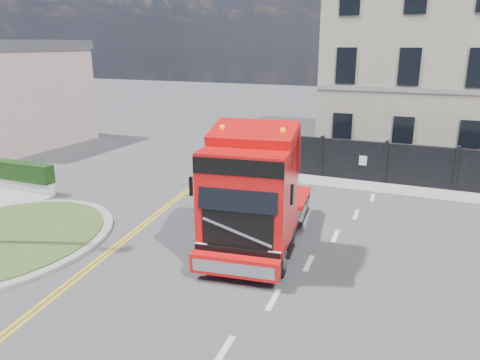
% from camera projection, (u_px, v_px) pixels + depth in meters
% --- Properties ---
extents(ground, '(120.00, 120.00, 0.00)m').
position_uv_depth(ground, '(226.00, 243.00, 15.57)').
color(ground, '#424244').
rests_on(ground, ground).
extents(seaside_bldg_pink, '(8.00, 8.00, 6.00)m').
position_uv_depth(seaside_bldg_pink, '(4.00, 98.00, 30.25)').
color(seaside_bldg_pink, beige).
rests_on(seaside_bldg_pink, ground).
extents(hoarding_fence, '(18.80, 0.25, 2.00)m').
position_uv_depth(hoarding_fence, '(445.00, 170.00, 20.74)').
color(hoarding_fence, black).
rests_on(hoarding_fence, ground).
extents(georgian_building, '(12.30, 10.30, 12.80)m').
position_uv_depth(georgian_building, '(446.00, 55.00, 26.23)').
color(georgian_building, beige).
rests_on(georgian_building, ground).
extents(pavement_far, '(20.00, 1.60, 0.12)m').
position_uv_depth(pavement_far, '(428.00, 194.00, 20.42)').
color(pavement_far, gray).
rests_on(pavement_far, ground).
extents(truck, '(3.36, 6.95, 4.00)m').
position_uv_depth(truck, '(254.00, 198.00, 14.43)').
color(truck, black).
rests_on(truck, ground).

